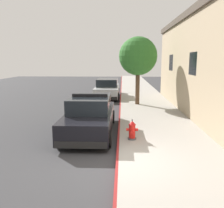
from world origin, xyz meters
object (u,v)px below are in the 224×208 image
street_tree (138,56)px  parked_car_silver_ahead (107,89)px  police_cruiser (90,116)px  fire_hydrant (132,130)px

street_tree → parked_car_silver_ahead: bearing=120.9°
police_cruiser → parked_car_silver_ahead: 10.00m
parked_car_silver_ahead → street_tree: (2.26, -3.77, 2.58)m
police_cruiser → parked_car_silver_ahead: bearing=89.4°
parked_car_silver_ahead → police_cruiser: bearing=-90.6°
parked_car_silver_ahead → fire_hydrant: bearing=-81.8°
police_cruiser → fire_hydrant: 2.16m
parked_car_silver_ahead → street_tree: bearing=-59.1°
parked_car_silver_ahead → street_tree: street_tree is taller
police_cruiser → fire_hydrant: size_ratio=6.37×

